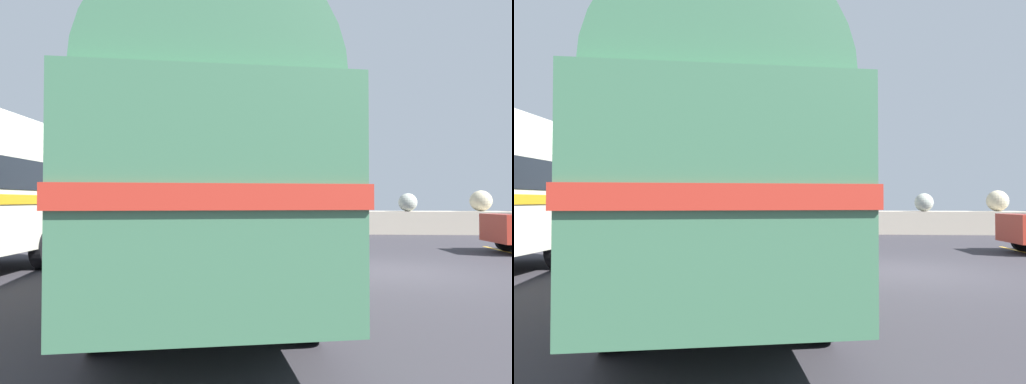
{
  "view_description": "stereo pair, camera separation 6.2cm",
  "coord_description": "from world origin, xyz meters",
  "views": [
    {
      "loc": [
        -2.28,
        -10.0,
        1.6
      ],
      "look_at": [
        -2.93,
        -1.29,
        1.77
      ],
      "focal_mm": 30.74,
      "sensor_mm": 36.0,
      "label": 1
    },
    {
      "loc": [
        -2.21,
        -9.99,
        1.6
      ],
      "look_at": [
        -2.93,
        -1.29,
        1.77
      ],
      "focal_mm": 30.74,
      "sensor_mm": 36.0,
      "label": 2
    }
  ],
  "objects": [
    {
      "name": "vintage_coach",
      "position": [
        -3.73,
        -2.69,
        2.05
      ],
      "size": [
        4.21,
        8.9,
        3.7
      ],
      "rotation": [
        0.0,
        0.0,
        0.22
      ],
      "color": "black",
      "rests_on": "ground"
    },
    {
      "name": "breakwater",
      "position": [
        0.07,
        11.81,
        0.68
      ],
      "size": [
        31.36,
        1.99,
        2.29
      ],
      "color": "#BCB09E",
      "rests_on": "ground"
    },
    {
      "name": "lamp_post",
      "position": [
        0.34,
        6.71,
        3.45
      ],
      "size": [
        0.68,
        0.94,
        6.08
      ],
      "color": "#5B5B60",
      "rests_on": "ground"
    },
    {
      "name": "ground",
      "position": [
        0.0,
        0.0,
        0.01
      ],
      "size": [
        32.0,
        26.0,
        0.02
      ],
      "color": "#353339"
    }
  ]
}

